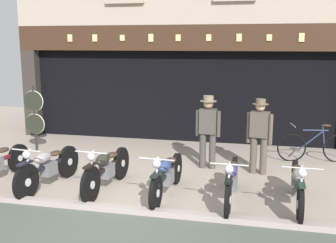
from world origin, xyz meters
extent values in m
cube|color=#A59687|center=(0.00, 5.00, -0.04)|extent=(21.66, 10.00, 0.08)
cube|color=#AC9B96|center=(0.00, 0.08, 0.01)|extent=(21.66, 0.16, 0.18)
cube|color=black|center=(0.00, 7.30, 1.30)|extent=(8.88, 4.00, 2.60)
cube|color=#332D28|center=(-4.61, 5.18, 1.30)|extent=(0.44, 0.36, 2.60)
cube|color=#23282D|center=(0.00, 5.55, 1.43)|extent=(8.50, 0.03, 2.18)
cube|color=#3C2618|center=(0.00, 5.12, 2.95)|extent=(9.66, 0.24, 0.70)
cube|color=#DBC684|center=(-3.19, 4.99, 2.95)|extent=(0.14, 0.03, 0.20)
cube|color=#DBC684|center=(-2.43, 4.99, 2.95)|extent=(0.14, 0.03, 0.20)
cube|color=#DBC684|center=(-1.61, 4.99, 2.95)|extent=(0.14, 0.03, 0.16)
cube|color=#DBC684|center=(-0.78, 4.99, 2.95)|extent=(0.14, 0.03, 0.21)
cube|color=#DBC684|center=(-0.01, 4.99, 2.95)|extent=(0.14, 0.03, 0.18)
cube|color=#DBC684|center=(0.82, 4.99, 2.95)|extent=(0.14, 0.03, 0.18)
cube|color=#DBC684|center=(1.62, 4.99, 2.95)|extent=(0.14, 0.03, 0.20)
cube|color=#DBC684|center=(2.39, 4.99, 2.95)|extent=(0.14, 0.03, 0.17)
cube|color=#DBC684|center=(3.19, 4.99, 2.95)|extent=(0.14, 0.03, 0.22)
cube|color=#AF9F8D|center=(-1.50, 4.95, 3.92)|extent=(1.10, 0.12, 0.10)
cylinder|color=black|center=(-2.95, 1.68, 0.31)|extent=(0.15, 0.63, 0.62)
cylinder|color=silver|center=(-2.95, 1.68, 0.31)|extent=(0.12, 0.15, 0.14)
ellipsoid|color=#38281E|center=(-3.00, 1.23, 0.61)|extent=(0.23, 0.32, 0.10)
cylinder|color=black|center=(-1.87, 0.22, 0.34)|extent=(0.15, 0.68, 0.67)
cylinder|color=silver|center=(-1.87, 0.22, 0.34)|extent=(0.12, 0.16, 0.15)
cylinder|color=black|center=(-1.71, 1.59, 0.34)|extent=(0.16, 0.68, 0.67)
cylinder|color=silver|center=(-1.71, 1.59, 0.34)|extent=(0.13, 0.16, 0.15)
cube|color=black|center=(-1.79, 0.90, 0.46)|extent=(0.22, 1.26, 0.07)
cube|color=slate|center=(-1.79, 0.90, 0.39)|extent=(0.24, 0.34, 0.26)
ellipsoid|color=gray|center=(-1.81, 0.74, 0.66)|extent=(0.27, 0.48, 0.20)
ellipsoid|color=#38281E|center=(-1.76, 1.15, 0.64)|extent=(0.23, 0.32, 0.10)
cube|color=black|center=(-1.87, 0.22, 0.69)|extent=(0.14, 0.37, 0.04)
sphere|color=silver|center=(-1.86, 0.28, 0.84)|extent=(0.15, 0.15, 0.15)
cylinder|color=silver|center=(-1.86, 0.28, 0.92)|extent=(0.62, 0.10, 0.02)
cylinder|color=silver|center=(-1.86, 0.26, 0.63)|extent=(0.07, 0.29, 0.60)
cylinder|color=black|center=(-0.68, 0.35, 0.34)|extent=(0.12, 0.67, 0.67)
cylinder|color=silver|center=(-0.68, 0.35, 0.34)|extent=(0.11, 0.15, 0.15)
cylinder|color=black|center=(-0.58, 1.73, 0.34)|extent=(0.13, 0.68, 0.67)
cylinder|color=silver|center=(-0.58, 1.73, 0.34)|extent=(0.12, 0.16, 0.15)
cube|color=black|center=(-0.63, 1.04, 0.46)|extent=(0.16, 1.27, 0.07)
cube|color=slate|center=(-0.63, 1.04, 0.39)|extent=(0.22, 0.33, 0.26)
ellipsoid|color=#272822|center=(-0.64, 0.87, 0.66)|extent=(0.25, 0.47, 0.20)
ellipsoid|color=#38281E|center=(-0.61, 1.29, 0.64)|extent=(0.22, 0.31, 0.10)
cube|color=black|center=(-0.68, 0.35, 0.69)|extent=(0.13, 0.37, 0.04)
sphere|color=silver|center=(-0.67, 0.41, 0.84)|extent=(0.15, 0.15, 0.15)
cylinder|color=silver|center=(-0.67, 0.41, 0.92)|extent=(0.62, 0.07, 0.02)
cylinder|color=silver|center=(-0.67, 0.39, 0.63)|extent=(0.05, 0.24, 0.62)
cylinder|color=black|center=(0.54, 0.27, 0.31)|extent=(0.10, 0.63, 0.62)
cylinder|color=silver|center=(0.54, 0.27, 0.31)|extent=(0.11, 0.14, 0.14)
cylinder|color=black|center=(0.61, 1.70, 0.31)|extent=(0.11, 0.63, 0.62)
cylinder|color=silver|center=(0.61, 1.70, 0.31)|extent=(0.12, 0.14, 0.14)
cube|color=black|center=(0.58, 0.98, 0.43)|extent=(0.14, 1.32, 0.07)
cube|color=slate|center=(0.58, 0.98, 0.36)|extent=(0.22, 0.33, 0.26)
ellipsoid|color=navy|center=(0.57, 0.81, 0.63)|extent=(0.24, 0.47, 0.20)
ellipsoid|color=#38281E|center=(0.59, 1.24, 0.61)|extent=(0.21, 0.31, 0.10)
cube|color=black|center=(0.54, 0.27, 0.64)|extent=(0.12, 0.36, 0.04)
sphere|color=silver|center=(0.55, 0.33, 0.81)|extent=(0.15, 0.15, 0.15)
cylinder|color=silver|center=(0.55, 0.33, 0.89)|extent=(0.62, 0.05, 0.02)
cylinder|color=silver|center=(0.54, 0.31, 0.60)|extent=(0.05, 0.24, 0.62)
cylinder|color=black|center=(1.76, 0.21, 0.32)|extent=(0.08, 0.64, 0.64)
cylinder|color=silver|center=(1.76, 0.21, 0.32)|extent=(0.10, 0.14, 0.14)
cylinder|color=black|center=(1.78, 1.65, 0.32)|extent=(0.09, 0.64, 0.64)
cylinder|color=silver|center=(1.78, 1.65, 0.32)|extent=(0.11, 0.14, 0.14)
cube|color=black|center=(1.77, 0.93, 0.44)|extent=(0.09, 1.32, 0.07)
cube|color=slate|center=(1.77, 0.93, 0.37)|extent=(0.20, 0.32, 0.26)
ellipsoid|color=navy|center=(1.77, 0.76, 0.64)|extent=(0.23, 0.46, 0.20)
ellipsoid|color=#38281E|center=(1.77, 1.19, 0.62)|extent=(0.20, 0.30, 0.10)
cube|color=black|center=(1.76, 0.21, 0.66)|extent=(0.10, 0.36, 0.04)
sphere|color=silver|center=(1.76, 0.27, 0.82)|extent=(0.15, 0.15, 0.15)
cylinder|color=silver|center=(1.76, 0.27, 0.90)|extent=(0.62, 0.03, 0.02)
cylinder|color=silver|center=(1.76, 0.25, 0.61)|extent=(0.04, 0.27, 0.61)
cylinder|color=black|center=(2.89, 0.25, 0.32)|extent=(0.08, 0.65, 0.64)
cylinder|color=silver|center=(2.89, 0.25, 0.32)|extent=(0.10, 0.14, 0.14)
cylinder|color=black|center=(2.91, 1.66, 0.32)|extent=(0.09, 0.65, 0.64)
cylinder|color=silver|center=(2.91, 1.66, 0.32)|extent=(0.11, 0.14, 0.14)
cube|color=#1D3126|center=(2.90, 0.95, 0.44)|extent=(0.09, 1.29, 0.07)
cube|color=slate|center=(2.90, 0.95, 0.37)|extent=(0.21, 0.32, 0.26)
ellipsoid|color=gray|center=(2.90, 0.79, 0.64)|extent=(0.23, 0.46, 0.20)
ellipsoid|color=#38281E|center=(2.90, 1.21, 0.62)|extent=(0.21, 0.30, 0.10)
cube|color=#1D3126|center=(2.89, 0.25, 0.66)|extent=(0.11, 0.36, 0.04)
sphere|color=silver|center=(2.89, 0.31, 0.82)|extent=(0.15, 0.15, 0.15)
cylinder|color=silver|center=(2.89, 0.31, 0.90)|extent=(0.62, 0.03, 0.02)
cylinder|color=silver|center=(2.89, 0.29, 0.61)|extent=(0.04, 0.27, 0.61)
cylinder|color=#47423D|center=(1.21, 2.85, 0.41)|extent=(0.15, 0.15, 0.83)
cylinder|color=#47423D|center=(0.99, 2.86, 0.41)|extent=(0.15, 0.15, 0.83)
cube|color=#47423D|center=(1.10, 2.85, 1.09)|extent=(0.39, 0.23, 0.56)
cube|color=silver|center=(1.10, 2.97, 1.16)|extent=(0.14, 0.02, 0.31)
cube|color=black|center=(1.10, 2.98, 1.14)|extent=(0.05, 0.01, 0.29)
cylinder|color=#47423D|center=(1.33, 2.85, 1.04)|extent=(0.09, 0.09, 0.58)
cylinder|color=#47423D|center=(0.86, 2.86, 1.04)|extent=(0.09, 0.09, 0.58)
sphere|color=tan|center=(1.10, 2.85, 1.49)|extent=(0.22, 0.22, 0.22)
cylinder|color=#7F705B|center=(1.10, 2.85, 1.55)|extent=(0.37, 0.37, 0.01)
cylinder|color=#7F705B|center=(1.10, 2.85, 1.61)|extent=(0.23, 0.23, 0.12)
cylinder|color=brown|center=(2.34, 2.67, 0.42)|extent=(0.15, 0.15, 0.84)
cylinder|color=brown|center=(2.12, 2.72, 0.42)|extent=(0.15, 0.15, 0.84)
cube|color=brown|center=(2.23, 2.69, 1.10)|extent=(0.42, 0.30, 0.55)
cube|color=white|center=(2.25, 2.81, 1.16)|extent=(0.14, 0.05, 0.31)
cube|color=black|center=(2.26, 2.82, 1.15)|extent=(0.05, 0.02, 0.29)
cylinder|color=brown|center=(2.46, 2.64, 1.01)|extent=(0.09, 0.09, 0.65)
cylinder|color=brown|center=(2.00, 2.75, 1.01)|extent=(0.09, 0.09, 0.65)
sphere|color=tan|center=(2.23, 2.69, 1.48)|extent=(0.20, 0.20, 0.20)
cylinder|color=brown|center=(2.23, 2.69, 1.54)|extent=(0.34, 0.34, 0.01)
cylinder|color=brown|center=(2.23, 2.69, 1.59)|extent=(0.21, 0.21, 0.11)
cylinder|color=#232328|center=(-3.55, 3.44, 0.85)|extent=(0.06, 0.06, 1.71)
cylinder|color=#23281E|center=(-3.55, 3.42, 1.32)|extent=(0.53, 0.03, 0.53)
torus|color=silver|center=(-3.55, 3.43, 1.32)|extent=(0.55, 0.04, 0.55)
cylinder|color=#23281E|center=(-3.55, 3.42, 0.71)|extent=(0.53, 0.03, 0.53)
torus|color=beige|center=(-3.55, 3.43, 0.71)|extent=(0.55, 0.04, 0.55)
cube|color=silver|center=(2.24, 5.40, 1.69)|extent=(0.71, 0.02, 1.09)
cube|color=#1E3323|center=(2.24, 5.39, 2.13)|extent=(0.71, 0.01, 0.20)
torus|color=black|center=(3.01, 3.86, 0.33)|extent=(0.69, 0.14, 0.69)
cylinder|color=navy|center=(3.44, 3.92, 0.51)|extent=(0.59, 0.12, 0.52)
cylinder|color=navy|center=(3.54, 3.94, 0.77)|extent=(0.59, 0.12, 0.03)
cylinder|color=navy|center=(3.74, 3.97, 0.63)|extent=(0.11, 0.05, 0.52)
ellipsoid|color=#332319|center=(3.78, 3.98, 0.89)|extent=(0.26, 0.16, 0.06)
cylinder|color=silver|center=(3.01, 3.86, 0.89)|extent=(0.10, 0.50, 0.02)
camera|label=1|loc=(2.17, -6.07, 2.82)|focal=43.54mm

